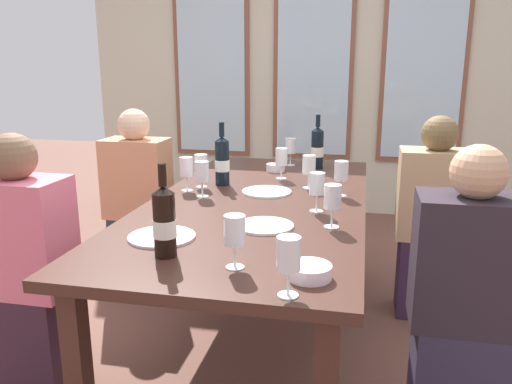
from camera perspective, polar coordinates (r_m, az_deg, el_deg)
ground_plane at (r=2.71m, az=0.23°, el=-16.17°), size 12.00×12.00×0.00m
back_wall_with_windows at (r=4.75m, az=6.53°, el=15.14°), size 4.20×0.10×2.90m
dining_table at (r=2.44m, az=0.24°, el=-2.49°), size 1.00×2.11×0.74m
white_plate_0 at (r=2.55m, az=1.20°, el=0.03°), size 0.25×0.25×0.01m
white_plate_1 at (r=1.93m, az=-10.53°, el=-4.95°), size 0.25×0.25×0.01m
white_plate_2 at (r=2.02m, az=1.01°, el=-3.80°), size 0.23×0.23×0.01m
wine_bottle_0 at (r=1.71m, az=-10.23°, el=-3.27°), size 0.08×0.08×0.32m
wine_bottle_1 at (r=3.13m, az=6.89°, el=4.94°), size 0.08×0.08×0.33m
wine_bottle_2 at (r=2.69m, az=-3.82°, el=3.51°), size 0.08×0.08×0.33m
tasting_bowl_0 at (r=1.56m, az=5.99°, el=-8.84°), size 0.14×0.14×0.04m
tasting_bowl_1 at (r=3.05m, az=2.20°, el=2.77°), size 0.11×0.11×0.05m
wine_glass_0 at (r=2.49m, az=9.54°, el=2.26°), size 0.07×0.07×0.17m
wine_glass_1 at (r=2.62m, az=5.97°, el=3.00°), size 0.07×0.07×0.17m
wine_glass_2 at (r=2.65m, az=-6.19°, el=3.00°), size 0.07×0.07×0.17m
wine_glass_3 at (r=2.83m, az=2.88°, el=3.88°), size 0.07×0.07×0.17m
wine_glass_4 at (r=2.58m, az=-7.82°, el=2.65°), size 0.07×0.07×0.17m
wine_glass_5 at (r=3.21m, az=3.90°, el=5.04°), size 0.07×0.07×0.17m
wine_glass_6 at (r=2.21m, az=6.87°, el=0.73°), size 0.07×0.07×0.17m
wine_glass_7 at (r=1.40m, az=3.68°, el=-7.08°), size 0.07×0.07×0.17m
wine_glass_8 at (r=2.00m, az=8.58°, el=-0.65°), size 0.07×0.07×0.17m
wine_glass_9 at (r=2.46m, az=-6.11°, el=2.21°), size 0.07×0.07×0.17m
wine_glass_10 at (r=1.59m, az=-2.41°, el=-4.60°), size 0.07×0.07×0.17m
seated_person_0 at (r=3.21m, az=-13.04°, el=-1.34°), size 0.38×0.24×1.11m
seated_person_1 at (r=2.92m, az=19.12°, el=-3.37°), size 0.38×0.24×1.11m
seated_person_2 at (r=2.33m, az=-24.38°, el=-8.32°), size 0.38×0.24×1.11m
seated_person_3 at (r=2.02m, az=22.31°, el=-11.64°), size 0.38×0.24×1.11m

